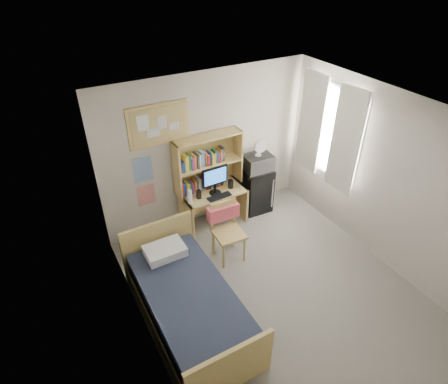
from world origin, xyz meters
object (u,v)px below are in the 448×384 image
speaker_right (231,184)px  speaker_left (199,194)px  desk (214,208)px  microwave (258,163)px  monitor (215,181)px  bed (189,306)px  bulletin_board (159,125)px  mini_fridge (256,189)px  desk_fan (259,148)px  desk_chair (229,233)px

speaker_right → speaker_left: bearing=-180.0°
desk → microwave: bearing=-0.6°
desk → monitor: monitor is taller
desk → microwave: size_ratio=2.25×
bed → speaker_right: size_ratio=12.62×
bulletin_board → mini_fridge: 2.22m
mini_fridge → bed: mini_fridge is taller
desk → desk_fan: bearing=-0.6°
desk_chair → speaker_right: (0.49, 0.81, 0.28)m
desk_fan → mini_fridge: bearing=90.0°
desk → speaker_right: (0.30, -0.05, 0.42)m
speaker_right → bulletin_board: bearing=160.4°
bulletin_board → microwave: size_ratio=1.95×
desk_chair → bed: (-1.03, -0.79, -0.20)m
speaker_right → desk_chair: bearing=-122.8°
desk → desk_chair: bearing=-104.0°
bed → speaker_left: 1.89m
speaker_left → speaker_right: size_ratio=0.96×
desk → desk_chair: (-0.19, -0.86, 0.14)m
mini_fridge → desk: bearing=-174.4°
desk → mini_fridge: bearing=0.7°
desk_chair → mini_fridge: 1.40m
desk → desk_fan: (0.88, 0.01, 0.91)m
speaker_left → microwave: size_ratio=0.32×
desk → monitor: size_ratio=2.25×
bulletin_board → mini_fridge: (1.61, -0.25, -1.50)m
desk_chair → monitor: monitor is taller
monitor → microwave: bearing=3.3°
bulletin_board → bed: bulletin_board is taller
bed → speaker_right: bearing=46.3°
bulletin_board → speaker_left: bearing=-39.1°
bulletin_board → desk_fan: 1.76m
bulletin_board → desk_fan: size_ratio=3.44×
desk → microwave: (0.88, 0.01, 0.64)m
desk_chair → speaker_right: desk_chair is taller
bulletin_board → desk: bearing=-21.2°
monitor → speaker_left: (-0.30, -0.01, -0.16)m
desk_fan → bed: bearing=-138.2°
desk → bulletin_board: bearing=157.2°
mini_fridge → speaker_right: bearing=-168.1°
bulletin_board → speaker_right: bearing=-18.0°
bulletin_board → bed: bearing=-104.2°
bulletin_board → speaker_left: (0.43, -0.35, -1.17)m
monitor → desk_chair: bearing=-105.0°
desk → speaker_right: bearing=-11.3°
speaker_left → desk_fan: (1.18, 0.08, 0.50)m
desk → speaker_right: speaker_right is taller
mini_fridge → desk_fan: bearing=-90.0°
desk → bed: desk is taller
microwave → monitor: bearing=-171.8°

